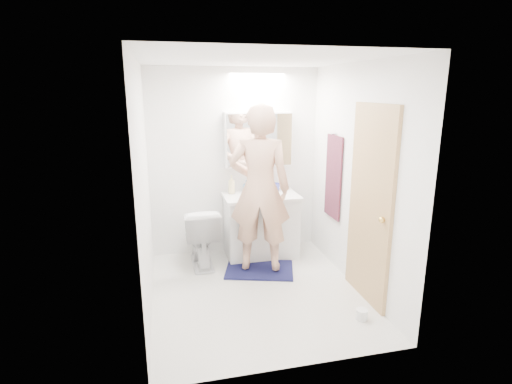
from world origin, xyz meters
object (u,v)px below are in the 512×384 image
object	(u,v)px
soap_bottle_a	(232,184)
toothbrush_cup	(276,187)
toilet_paper_roll	(362,314)
medicine_cabinet	(258,139)
vanity_cabinet	(261,227)
person	(260,189)
toilet	(201,236)
soap_bottle_b	(246,186)

from	to	relation	value
soap_bottle_a	toothbrush_cup	world-z (taller)	soap_bottle_a
soap_bottle_a	toilet_paper_roll	world-z (taller)	soap_bottle_a
soap_bottle_a	medicine_cabinet	bearing A→B (deg)	9.23
vanity_cabinet	person	distance (m)	0.79
toilet	soap_bottle_b	distance (m)	0.88
person	toothbrush_cup	xyz separation A→B (m)	(0.38, 0.63, -0.15)
soap_bottle_b	toilet_paper_roll	size ratio (longest dim) A/B	1.43
toothbrush_cup	medicine_cabinet	bearing A→B (deg)	167.72
medicine_cabinet	toothbrush_cup	distance (m)	0.67
vanity_cabinet	soap_bottle_a	distance (m)	0.67
medicine_cabinet	soap_bottle_b	bearing A→B (deg)	-169.98
medicine_cabinet	person	world-z (taller)	person
vanity_cabinet	medicine_cabinet	xyz separation A→B (m)	(0.02, 0.21, 1.11)
person	toilet_paper_roll	distance (m)	1.72
soap_bottle_b	toilet	bearing A→B (deg)	-155.30
medicine_cabinet	toilet	distance (m)	1.42
vanity_cabinet	person	size ratio (longest dim) A/B	0.47
soap_bottle_b	toothbrush_cup	world-z (taller)	soap_bottle_b
toothbrush_cup	toilet_paper_roll	size ratio (longest dim) A/B	0.99
medicine_cabinet	soap_bottle_b	size ratio (longest dim) A/B	5.61
soap_bottle_a	toilet	bearing A→B (deg)	-149.05
toilet	toothbrush_cup	distance (m)	1.18
vanity_cabinet	toothbrush_cup	bearing A→B (deg)	32.94
toilet	soap_bottle_b	world-z (taller)	soap_bottle_b
vanity_cabinet	toilet	world-z (taller)	vanity_cabinet
medicine_cabinet	toilet_paper_roll	world-z (taller)	medicine_cabinet
person	soap_bottle_a	size ratio (longest dim) A/B	8.10
soap_bottle_a	vanity_cabinet	bearing A→B (deg)	-23.07
medicine_cabinet	vanity_cabinet	bearing A→B (deg)	-94.70
medicine_cabinet	soap_bottle_a	bearing A→B (deg)	-170.77
toilet	vanity_cabinet	bearing A→B (deg)	-172.91
toothbrush_cup	soap_bottle_a	bearing A→B (deg)	-179.04
person	soap_bottle_b	bearing A→B (deg)	-71.45
toilet	toothbrush_cup	bearing A→B (deg)	-166.36
soap_bottle_b	toilet_paper_roll	xyz separation A→B (m)	(0.72, -1.89, -0.85)
vanity_cabinet	toilet	xyz separation A→B (m)	(-0.79, -0.11, -0.01)
person	soap_bottle_b	xyz separation A→B (m)	(-0.02, 0.65, -0.12)
medicine_cabinet	toilet	size ratio (longest dim) A/B	1.17
toilet	person	distance (m)	0.99
person	medicine_cabinet	bearing A→B (deg)	-85.74
medicine_cabinet	soap_bottle_b	world-z (taller)	medicine_cabinet
medicine_cabinet	soap_bottle_a	distance (m)	0.67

